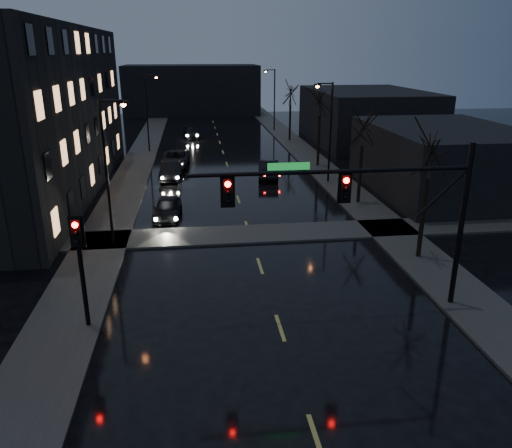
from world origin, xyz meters
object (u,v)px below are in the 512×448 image
object	(u,v)px
oncoming_car_d	(192,133)
lead_car	(268,169)
oncoming_car_a	(167,208)
oncoming_car_b	(171,171)
oncoming_car_c	(176,159)

from	to	relation	value
oncoming_car_d	lead_car	xyz separation A→B (m)	(6.36, -21.26, 0.11)
oncoming_car_a	oncoming_car_b	size ratio (longest dim) A/B	0.93
oncoming_car_b	oncoming_car_d	distance (m)	20.90
oncoming_car_b	oncoming_car_a	bearing A→B (deg)	-84.91
oncoming_car_d	lead_car	distance (m)	22.20
oncoming_car_d	oncoming_car_b	bearing A→B (deg)	-102.84
oncoming_car_b	oncoming_car_c	world-z (taller)	oncoming_car_c
oncoming_car_d	lead_car	size ratio (longest dim) A/B	0.97
oncoming_car_c	lead_car	distance (m)	9.58
oncoming_car_a	oncoming_car_d	distance (m)	31.29
oncoming_car_a	oncoming_car_c	world-z (taller)	oncoming_car_c
oncoming_car_c	oncoming_car_d	bearing A→B (deg)	86.61
oncoming_car_b	lead_car	distance (m)	8.25
oncoming_car_c	oncoming_car_d	distance (m)	16.04
oncoming_car_c	lead_car	xyz separation A→B (m)	(7.97, -5.31, 0.04)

